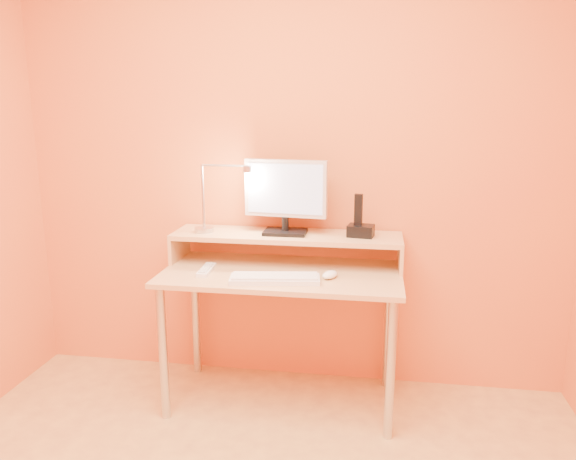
% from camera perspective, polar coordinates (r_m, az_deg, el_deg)
% --- Properties ---
extents(wall_back, '(3.00, 0.04, 2.50)m').
position_cam_1_polar(wall_back, '(2.98, 0.37, 7.31)').
color(wall_back, orange).
rests_on(wall_back, floor).
extents(desk_leg_fl, '(0.04, 0.04, 0.69)m').
position_cam_1_polar(desk_leg_fl, '(2.83, -12.84, -12.41)').
color(desk_leg_fl, '#BDBDC1').
rests_on(desk_leg_fl, floor).
extents(desk_leg_fr, '(0.04, 0.04, 0.69)m').
position_cam_1_polar(desk_leg_fr, '(2.65, 10.60, -14.13)').
color(desk_leg_fr, '#BDBDC1').
rests_on(desk_leg_fr, floor).
extents(desk_leg_bl, '(0.04, 0.04, 0.69)m').
position_cam_1_polar(desk_leg_bl, '(3.26, -9.57, -8.77)').
color(desk_leg_bl, '#BDBDC1').
rests_on(desk_leg_bl, floor).
extents(desk_leg_br, '(0.04, 0.04, 0.69)m').
position_cam_1_polar(desk_leg_br, '(3.10, 10.39, -9.94)').
color(desk_leg_br, '#BDBDC1').
rests_on(desk_leg_br, floor).
extents(desk_lower, '(1.20, 0.60, 0.02)m').
position_cam_1_polar(desk_lower, '(2.78, -0.65, -4.56)').
color(desk_lower, tan).
rests_on(desk_lower, floor).
extents(shelf_riser_left, '(0.02, 0.30, 0.14)m').
position_cam_1_polar(shelf_riser_left, '(3.04, -11.21, -1.67)').
color(shelf_riser_left, tan).
rests_on(shelf_riser_left, desk_lower).
extents(shelf_riser_right, '(0.02, 0.30, 0.14)m').
position_cam_1_polar(shelf_riser_right, '(2.87, 11.61, -2.61)').
color(shelf_riser_right, tan).
rests_on(shelf_riser_right, desk_lower).
extents(desk_shelf, '(1.20, 0.30, 0.02)m').
position_cam_1_polar(desk_shelf, '(2.88, -0.16, -0.63)').
color(desk_shelf, tan).
rests_on(desk_shelf, desk_lower).
extents(monitor_foot, '(0.22, 0.16, 0.02)m').
position_cam_1_polar(monitor_foot, '(2.87, -0.28, -0.21)').
color(monitor_foot, black).
rests_on(monitor_foot, desk_shelf).
extents(monitor_neck, '(0.04, 0.04, 0.07)m').
position_cam_1_polar(monitor_neck, '(2.86, -0.28, 0.65)').
color(monitor_neck, black).
rests_on(monitor_neck, monitor_foot).
extents(monitor_panel, '(0.44, 0.08, 0.30)m').
position_cam_1_polar(monitor_panel, '(2.84, -0.25, 4.34)').
color(monitor_panel, silver).
rests_on(monitor_panel, monitor_neck).
extents(monitor_back, '(0.39, 0.05, 0.25)m').
position_cam_1_polar(monitor_back, '(2.86, -0.18, 4.41)').
color(monitor_back, black).
rests_on(monitor_back, monitor_panel).
extents(monitor_screen, '(0.39, 0.05, 0.26)m').
position_cam_1_polar(monitor_screen, '(2.82, -0.32, 4.29)').
color(monitor_screen, '#A7AFD2').
rests_on(monitor_screen, monitor_panel).
extents(lamp_base, '(0.10, 0.10, 0.02)m').
position_cam_1_polar(lamp_base, '(2.94, -8.70, 0.03)').
color(lamp_base, '#BDBDC1').
rests_on(lamp_base, desk_shelf).
extents(lamp_post, '(0.01, 0.01, 0.33)m').
position_cam_1_polar(lamp_post, '(2.91, -8.82, 3.44)').
color(lamp_post, '#BDBDC1').
rests_on(lamp_post, lamp_base).
extents(lamp_arm, '(0.24, 0.01, 0.01)m').
position_cam_1_polar(lamp_arm, '(2.85, -6.62, 6.67)').
color(lamp_arm, '#BDBDC1').
rests_on(lamp_arm, lamp_post).
extents(lamp_head, '(0.04, 0.04, 0.03)m').
position_cam_1_polar(lamp_head, '(2.82, -4.25, 6.35)').
color(lamp_head, '#BDBDC1').
rests_on(lamp_head, lamp_arm).
extents(lamp_bulb, '(0.03, 0.03, 0.00)m').
position_cam_1_polar(lamp_bulb, '(2.83, -4.25, 6.03)').
color(lamp_bulb, '#FFEAC6').
rests_on(lamp_bulb, lamp_head).
extents(phone_dock, '(0.14, 0.12, 0.06)m').
position_cam_1_polar(phone_dock, '(2.83, 7.57, -0.08)').
color(phone_dock, black).
rests_on(phone_dock, desk_shelf).
extents(phone_handset, '(0.04, 0.03, 0.16)m').
position_cam_1_polar(phone_handset, '(2.81, 7.33, 2.12)').
color(phone_handset, black).
rests_on(phone_handset, phone_dock).
extents(phone_led, '(0.01, 0.00, 0.04)m').
position_cam_1_polar(phone_led, '(2.78, 8.47, -0.34)').
color(phone_led, '#127AFF').
rests_on(phone_led, phone_dock).
extents(keyboard, '(0.44, 0.19, 0.02)m').
position_cam_1_polar(keyboard, '(2.62, -1.38, -5.13)').
color(keyboard, white).
rests_on(keyboard, desk_lower).
extents(mouse, '(0.10, 0.12, 0.04)m').
position_cam_1_polar(mouse, '(2.67, 4.37, -4.65)').
color(mouse, white).
rests_on(mouse, desk_lower).
extents(remote_control, '(0.06, 0.20, 0.02)m').
position_cam_1_polar(remote_control, '(2.79, -8.49, -4.13)').
color(remote_control, white).
rests_on(remote_control, desk_lower).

